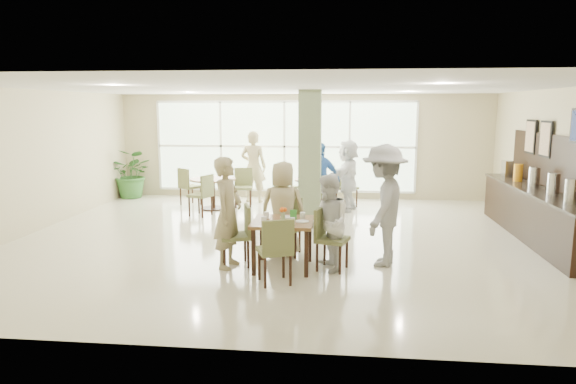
# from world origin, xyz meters

# --- Properties ---
(ground) EXTENTS (10.00, 10.00, 0.00)m
(ground) POSITION_xyz_m (0.00, 0.00, 0.00)
(ground) COLOR beige
(ground) RESTS_ON ground
(room_shell) EXTENTS (10.00, 10.00, 10.00)m
(room_shell) POSITION_xyz_m (0.00, 0.00, 1.70)
(room_shell) COLOR white
(room_shell) RESTS_ON ground
(window_bank) EXTENTS (7.00, 0.04, 7.00)m
(window_bank) POSITION_xyz_m (-0.50, 4.46, 1.40)
(window_bank) COLOR silver
(window_bank) RESTS_ON ground
(column) EXTENTS (0.45, 0.45, 2.80)m
(column) POSITION_xyz_m (0.40, 1.20, 1.40)
(column) COLOR #6A7A55
(column) RESTS_ON ground
(main_table) EXTENTS (0.92, 0.92, 0.75)m
(main_table) POSITION_xyz_m (0.18, -1.76, 0.65)
(main_table) COLOR brown
(main_table) RESTS_ON ground
(round_table_left) EXTENTS (1.11, 1.11, 0.75)m
(round_table_left) POSITION_xyz_m (-2.05, 2.70, 0.58)
(round_table_left) COLOR brown
(round_table_left) RESTS_ON ground
(round_table_right) EXTENTS (1.06, 1.06, 0.75)m
(round_table_right) POSITION_xyz_m (0.45, 2.89, 0.57)
(round_table_right) COLOR brown
(round_table_right) RESTS_ON ground
(chairs_main_table) EXTENTS (2.08, 1.95, 0.95)m
(chairs_main_table) POSITION_xyz_m (0.17, -1.73, 0.47)
(chairs_main_table) COLOR olive
(chairs_main_table) RESTS_ON ground
(chairs_table_left) EXTENTS (1.93, 1.83, 0.95)m
(chairs_table_left) POSITION_xyz_m (-2.08, 2.69, 0.47)
(chairs_table_left) COLOR olive
(chairs_table_left) RESTS_ON ground
(chairs_table_right) EXTENTS (2.13, 1.82, 0.95)m
(chairs_table_right) POSITION_xyz_m (0.42, 2.87, 0.47)
(chairs_table_right) COLOR olive
(chairs_table_right) RESTS_ON ground
(tabletop_clutter) EXTENTS (0.71, 0.73, 0.21)m
(tabletop_clutter) POSITION_xyz_m (0.20, -1.78, 0.81)
(tabletop_clutter) COLOR white
(tabletop_clutter) RESTS_ON main_table
(buffet_counter) EXTENTS (0.64, 4.70, 1.95)m
(buffet_counter) POSITION_xyz_m (4.70, 0.51, 0.55)
(buffet_counter) COLOR black
(buffet_counter) RESTS_ON ground
(framed_art_a) EXTENTS (0.05, 0.55, 0.70)m
(framed_art_a) POSITION_xyz_m (4.95, 1.00, 1.85)
(framed_art_a) COLOR black
(framed_art_a) RESTS_ON ground
(framed_art_b) EXTENTS (0.05, 0.55, 0.70)m
(framed_art_b) POSITION_xyz_m (4.95, 1.80, 1.85)
(framed_art_b) COLOR black
(framed_art_b) RESTS_ON ground
(potted_plant) EXTENTS (1.30, 1.30, 1.33)m
(potted_plant) POSITION_xyz_m (-4.62, 4.00, 0.67)
(potted_plant) COLOR #2D6026
(potted_plant) RESTS_ON ground
(teen_left) EXTENTS (0.52, 0.69, 1.72)m
(teen_left) POSITION_xyz_m (-0.67, -1.77, 0.86)
(teen_left) COLOR tan
(teen_left) RESTS_ON ground
(teen_far) EXTENTS (0.81, 0.49, 1.59)m
(teen_far) POSITION_xyz_m (0.10, -1.05, 0.79)
(teen_far) COLOR tan
(teen_far) RESTS_ON ground
(teen_right) EXTENTS (0.75, 0.85, 1.47)m
(teen_right) POSITION_xyz_m (0.87, -1.80, 0.74)
(teen_right) COLOR white
(teen_right) RESTS_ON ground
(teen_standing) EXTENTS (1.01, 1.37, 1.90)m
(teen_standing) POSITION_xyz_m (1.72, -1.40, 0.95)
(teen_standing) COLOR #939496
(teen_standing) RESTS_ON ground
(adult_a) EXTENTS (1.11, 0.85, 1.68)m
(adult_a) POSITION_xyz_m (0.55, 2.10, 0.84)
(adult_a) COLOR #447FCD
(adult_a) RESTS_ON ground
(adult_b) EXTENTS (1.11, 1.71, 1.70)m
(adult_b) POSITION_xyz_m (1.20, 2.86, 0.85)
(adult_b) COLOR white
(adult_b) RESTS_ON ground
(adult_standing) EXTENTS (0.72, 0.52, 1.86)m
(adult_standing) POSITION_xyz_m (-1.22, 3.72, 0.93)
(adult_standing) COLOR tan
(adult_standing) RESTS_ON ground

